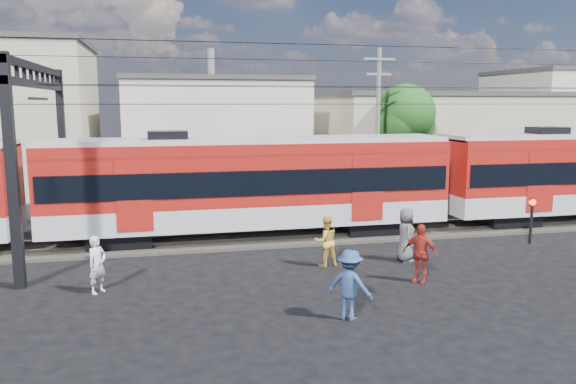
% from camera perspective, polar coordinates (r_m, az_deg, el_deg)
% --- Properties ---
extents(ground, '(120.00, 120.00, 0.00)m').
position_cam_1_polar(ground, '(16.31, 8.66, -10.95)').
color(ground, black).
rests_on(ground, ground).
extents(track_bed, '(70.00, 3.40, 0.12)m').
position_cam_1_polar(track_bed, '(23.60, 1.56, -4.41)').
color(track_bed, '#2D2823').
rests_on(track_bed, ground).
extents(rail_near, '(70.00, 0.12, 0.12)m').
position_cam_1_polar(rail_near, '(22.87, 2.03, -4.54)').
color(rail_near, '#59544C').
rests_on(rail_near, track_bed).
extents(rail_far, '(70.00, 0.12, 0.12)m').
position_cam_1_polar(rail_far, '(24.28, 1.13, -3.73)').
color(rail_far, '#59544C').
rests_on(rail_far, track_bed).
extents(commuter_train, '(50.30, 3.08, 4.17)m').
position_cam_1_polar(commuter_train, '(22.76, -3.35, 1.08)').
color(commuter_train, black).
rests_on(commuter_train, ground).
extents(catenary, '(70.00, 9.30, 7.52)m').
position_cam_1_polar(catenary, '(22.44, -20.51, 7.42)').
color(catenary, black).
rests_on(catenary, ground).
extents(building_midwest, '(12.24, 12.24, 7.30)m').
position_cam_1_polar(building_midwest, '(41.45, -7.68, 6.34)').
color(building_midwest, '#BBB3A4').
rests_on(building_midwest, ground).
extents(building_mideast, '(16.32, 10.20, 6.30)m').
position_cam_1_polar(building_mideast, '(43.08, 14.54, 5.56)').
color(building_mideast, tan).
rests_on(building_mideast, ground).
extents(building_east, '(10.20, 10.20, 8.30)m').
position_cam_1_polar(building_east, '(54.05, 26.00, 6.65)').
color(building_east, '#BBB3A4').
rests_on(building_east, ground).
extents(utility_pole_mid, '(1.80, 0.24, 8.50)m').
position_cam_1_polar(utility_pole_mid, '(31.51, 9.10, 7.08)').
color(utility_pole_mid, slate).
rests_on(utility_pole_mid, ground).
extents(tree_near, '(3.82, 3.64, 6.72)m').
position_cam_1_polar(tree_near, '(35.60, 12.05, 7.41)').
color(tree_near, '#382619').
rests_on(tree_near, ground).
extents(pedestrian_a, '(0.72, 0.74, 1.72)m').
position_cam_1_polar(pedestrian_a, '(17.51, -18.81, -6.99)').
color(pedestrian_a, silver).
rests_on(pedestrian_a, ground).
extents(pedestrian_b, '(0.91, 0.74, 1.76)m').
position_cam_1_polar(pedestrian_b, '(19.28, 3.86, -5.00)').
color(pedestrian_b, gold).
rests_on(pedestrian_b, ground).
extents(pedestrian_c, '(1.35, 1.30, 1.85)m').
position_cam_1_polar(pedestrian_c, '(14.69, 6.29, -9.36)').
color(pedestrian_c, navy).
rests_on(pedestrian_c, ground).
extents(pedestrian_d, '(1.10, 1.08, 1.86)m').
position_cam_1_polar(pedestrian_d, '(18.02, 13.27, -6.06)').
color(pedestrian_d, maroon).
rests_on(pedestrian_d, ground).
extents(pedestrian_e, '(0.76, 1.02, 1.90)m').
position_cam_1_polar(pedestrian_e, '(20.25, 11.88, -4.29)').
color(pedestrian_e, '#4C4C51').
rests_on(pedestrian_e, ground).
extents(crossing_signal, '(0.27, 0.27, 1.84)m').
position_cam_1_polar(crossing_signal, '(24.19, 23.53, -1.89)').
color(crossing_signal, black).
rests_on(crossing_signal, ground).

